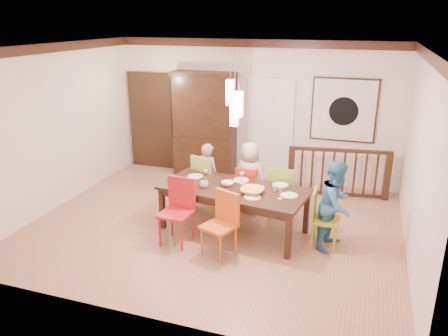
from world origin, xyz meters
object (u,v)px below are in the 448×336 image
(balustrade, at_px, (338,172))
(china_hutch, at_px, (205,125))
(chair_far_left, at_px, (209,177))
(person_far_mid, at_px, (249,177))
(chair_end_right, at_px, (326,215))
(person_end_right, at_px, (336,205))
(person_far_left, at_px, (208,175))
(dining_table, at_px, (234,192))

(balustrade, bearing_deg, china_hutch, 165.25)
(chair_far_left, distance_m, person_far_mid, 0.74)
(chair_end_right, bearing_deg, china_hutch, 49.60)
(chair_far_left, bearing_deg, person_end_right, -179.41)
(person_far_mid, bearing_deg, person_end_right, 166.99)
(chair_far_left, bearing_deg, balustrade, -131.08)
(chair_far_left, height_order, person_far_left, person_far_left)
(china_hutch, relative_size, balustrade, 1.16)
(dining_table, relative_size, balustrade, 1.27)
(chair_far_left, xyz_separation_m, person_far_mid, (0.73, 0.11, 0.06))
(person_end_right, bearing_deg, china_hutch, 70.03)
(balustrade, bearing_deg, chair_end_right, -98.40)
(dining_table, xyz_separation_m, person_far_left, (-0.74, 0.81, -0.08))
(china_hutch, relative_size, person_end_right, 1.65)
(dining_table, distance_m, chair_end_right, 1.47)
(balustrade, bearing_deg, person_far_left, -159.24)
(balustrade, bearing_deg, chair_far_left, -158.04)
(chair_end_right, height_order, person_far_left, person_far_left)
(china_hutch, height_order, balustrade, china_hutch)
(person_far_left, bearing_deg, person_far_mid, -155.83)
(chair_far_left, height_order, person_far_mid, person_far_mid)
(chair_end_right, xyz_separation_m, balustrade, (0.02, 2.08, -0.01))
(dining_table, xyz_separation_m, china_hutch, (-1.39, 2.37, 0.45))
(balustrade, distance_m, person_far_mid, 1.86)
(dining_table, bearing_deg, person_end_right, 8.06)
(person_far_left, bearing_deg, china_hutch, -47.72)
(person_far_left, distance_m, person_far_mid, 0.76)
(chair_far_left, bearing_deg, dining_table, 152.06)
(china_hutch, distance_m, person_far_mid, 2.12)
(dining_table, height_order, person_far_mid, person_far_mid)
(chair_far_left, height_order, balustrade, chair_far_left)
(balustrade, bearing_deg, person_far_mid, -149.70)
(balustrade, bearing_deg, person_end_right, -94.72)
(chair_far_left, xyz_separation_m, chair_end_right, (2.18, -0.82, -0.06))
(person_far_mid, bearing_deg, chair_far_left, 24.74)
(dining_table, distance_m, person_far_mid, 0.88)
(dining_table, distance_m, balustrade, 2.51)
(china_hutch, height_order, person_far_left, china_hutch)
(chair_end_right, height_order, balustrade, balustrade)
(dining_table, relative_size, person_far_left, 2.05)
(china_hutch, bearing_deg, chair_end_right, -40.30)
(china_hutch, bearing_deg, dining_table, -59.54)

